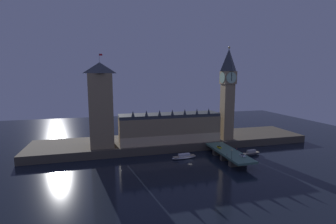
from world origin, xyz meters
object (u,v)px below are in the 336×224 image
street_lamp_near (232,153)px  boat_downstream (251,153)px  pedestrian_near_rail (227,154)px  car_northbound_lead (219,147)px  boat_upstream (184,157)px  victoria_tower (101,105)px  clock_tower (228,91)px  pedestrian_mid_walk (237,149)px  car_southbound_lead (243,155)px

street_lamp_near → boat_downstream: 33.34m
pedestrian_near_rail → street_lamp_near: (-0.40, -6.44, 3.05)m
car_northbound_lead → boat_downstream: 23.91m
boat_upstream → boat_downstream: size_ratio=1.21×
car_northbound_lead → victoria_tower: bearing=161.7°
victoria_tower → car_northbound_lead: size_ratio=17.12×
car_northbound_lead → boat_upstream: (-25.26, 1.75, -5.41)m
pedestrian_near_rail → clock_tower: bearing=62.7°
pedestrian_near_rail → boat_downstream: (25.90, 12.27, -5.31)m
pedestrian_near_rail → pedestrian_mid_walk: size_ratio=1.04×
clock_tower → car_southbound_lead: 58.06m
victoria_tower → clock_tower: bearing=-2.3°
clock_tower → victoria_tower: bearing=177.7°
pedestrian_near_rail → boat_downstream: size_ratio=0.11×
pedestrian_mid_walk → street_lamp_near: size_ratio=0.25×
victoria_tower → boat_downstream: bearing=-16.7°
boat_upstream → clock_tower: bearing=25.9°
car_northbound_lead → pedestrian_mid_walk: pedestrian_mid_walk is taller
pedestrian_mid_walk → clock_tower: bearing=74.7°
car_northbound_lead → pedestrian_mid_walk: size_ratio=2.40×
clock_tower → pedestrian_mid_walk: bearing=-105.3°
pedestrian_near_rail → boat_upstream: pedestrian_near_rail is taller
pedestrian_near_rail → street_lamp_near: size_ratio=0.26×
pedestrian_near_rail → car_southbound_lead: bearing=-22.3°
street_lamp_near → boat_upstream: street_lamp_near is taller
victoria_tower → boat_downstream: victoria_tower is taller
car_northbound_lead → boat_downstream: size_ratio=0.26×
clock_tower → street_lamp_near: bearing=-114.3°
car_northbound_lead → pedestrian_near_rail: pedestrian_near_rail is taller
car_southbound_lead → street_lamp_near: (-9.29, -2.79, 3.26)m
pedestrian_mid_walk → boat_downstream: bearing=14.8°
clock_tower → car_northbound_lead: size_ratio=18.95×
car_southbound_lead → street_lamp_near: size_ratio=0.68×
car_southbound_lead → pedestrian_near_rail: size_ratio=2.56×
victoria_tower → boat_upstream: 68.57m
clock_tower → street_lamp_near: size_ratio=11.60×
pedestrian_near_rail → pedestrian_mid_walk: bearing=35.9°
street_lamp_near → boat_upstream: (-21.89, 24.81, -8.62)m
clock_tower → street_lamp_near: 60.63m
victoria_tower → street_lamp_near: victoria_tower is taller
car_northbound_lead → boat_upstream: car_northbound_lead is taller
pedestrian_mid_walk → street_lamp_near: 19.62m
clock_tower → victoria_tower: size_ratio=1.11×
victoria_tower → car_northbound_lead: 88.36m
car_northbound_lead → boat_upstream: bearing=176.0°
boat_downstream → pedestrian_mid_walk: bearing=-165.2°
pedestrian_near_rail → pedestrian_mid_walk: (11.86, 8.57, -0.03)m
street_lamp_near → boat_downstream: bearing=35.4°
car_northbound_lead → street_lamp_near: street_lamp_near is taller
victoria_tower → pedestrian_near_rail: (76.22, -42.86, -28.98)m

